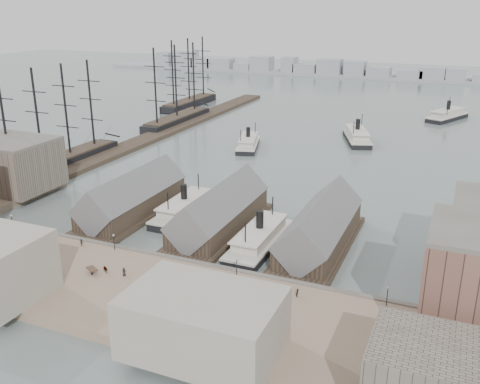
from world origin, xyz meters
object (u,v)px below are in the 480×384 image
at_px(tram, 424,343).
at_px(horse_cart_left, 21,249).
at_px(ferry_docked_west, 184,208).
at_px(horse_cart_center, 100,269).
at_px(horse_cart_right, 196,303).

bearing_deg(tram, horse_cart_left, 175.53).
height_order(ferry_docked_west, horse_cart_center, ferry_docked_west).
xyz_separation_m(ferry_docked_west, tram, (65.54, -40.85, 1.54)).
height_order(ferry_docked_west, tram, ferry_docked_west).
relative_size(tram, horse_cart_right, 2.01).
xyz_separation_m(tram, horse_cart_right, (-39.63, -2.23, -0.92)).
bearing_deg(ferry_docked_west, horse_cart_left, -118.22).
height_order(tram, horse_cart_right, tram).
xyz_separation_m(ferry_docked_west, horse_cart_right, (25.92, -43.08, 0.62)).
distance_m(ferry_docked_west, horse_cart_left, 43.34).
relative_size(horse_cart_left, horse_cart_center, 1.02).
relative_size(tram, horse_cart_center, 2.03).
height_order(tram, horse_cart_center, tram).
height_order(ferry_docked_west, horse_cart_left, ferry_docked_west).
bearing_deg(horse_cart_center, tram, -62.32).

